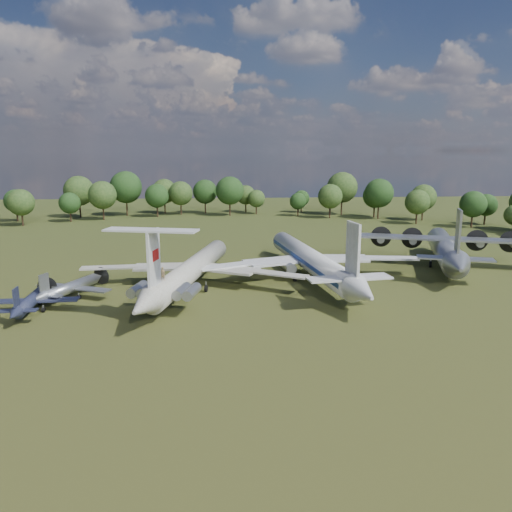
{
  "coord_description": "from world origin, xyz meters",
  "views": [
    {
      "loc": [
        1.1,
        -76.42,
        20.98
      ],
      "look_at": [
        6.68,
        -1.07,
        5.0
      ],
      "focal_mm": 35.0,
      "sensor_mm": 36.0,
      "label": 1
    }
  ],
  "objects_px": {
    "small_prop_west": "(32,303)",
    "person_on_il62": "(163,274)",
    "il62_airliner": "(192,274)",
    "tu104_jet": "(310,264)",
    "small_prop_northwest": "(71,290)",
    "an12_transport": "(445,253)"
  },
  "relations": [
    {
      "from": "small_prop_west",
      "to": "an12_transport",
      "type": "bearing_deg",
      "value": 15.6
    },
    {
      "from": "tu104_jet",
      "to": "small_prop_west",
      "type": "height_order",
      "value": "tu104_jet"
    },
    {
      "from": "tu104_jet",
      "to": "person_on_il62",
      "type": "distance_m",
      "value": 28.23
    },
    {
      "from": "small_prop_west",
      "to": "person_on_il62",
      "type": "xyz_separation_m",
      "value": [
        17.6,
        -2.33,
        4.31
      ]
    },
    {
      "from": "person_on_il62",
      "to": "il62_airliner",
      "type": "bearing_deg",
      "value": -101.45
    },
    {
      "from": "tu104_jet",
      "to": "small_prop_west",
      "type": "xyz_separation_m",
      "value": [
        -39.98,
        -14.63,
        -1.34
      ]
    },
    {
      "from": "il62_airliner",
      "to": "small_prop_northwest",
      "type": "relative_size",
      "value": 2.89
    },
    {
      "from": "an12_transport",
      "to": "il62_airliner",
      "type": "bearing_deg",
      "value": -147.95
    },
    {
      "from": "small_prop_west",
      "to": "person_on_il62",
      "type": "relative_size",
      "value": 9.12
    },
    {
      "from": "il62_airliner",
      "to": "small_prop_northwest",
      "type": "distance_m",
      "value": 17.74
    },
    {
      "from": "person_on_il62",
      "to": "small_prop_west",
      "type": "bearing_deg",
      "value": -5.52
    },
    {
      "from": "tu104_jet",
      "to": "il62_airliner",
      "type": "bearing_deg",
      "value": -175.02
    },
    {
      "from": "an12_transport",
      "to": "small_prop_west",
      "type": "height_order",
      "value": "an12_transport"
    },
    {
      "from": "small_prop_northwest",
      "to": "il62_airliner",
      "type": "bearing_deg",
      "value": 36.2
    },
    {
      "from": "an12_transport",
      "to": "small_prop_west",
      "type": "bearing_deg",
      "value": -143.79
    },
    {
      "from": "tu104_jet",
      "to": "small_prop_west",
      "type": "bearing_deg",
      "value": -167.72
    },
    {
      "from": "tu104_jet",
      "to": "small_prop_northwest",
      "type": "distance_m",
      "value": 37.59
    },
    {
      "from": "il62_airliner",
      "to": "person_on_il62",
      "type": "distance_m",
      "value": 13.3
    },
    {
      "from": "il62_airliner",
      "to": "small_prop_northwest",
      "type": "xyz_separation_m",
      "value": [
        -17.25,
        -3.96,
        -1.11
      ]
    },
    {
      "from": "il62_airliner",
      "to": "person_on_il62",
      "type": "height_order",
      "value": "person_on_il62"
    },
    {
      "from": "il62_airliner",
      "to": "person_on_il62",
      "type": "relative_size",
      "value": 26.59
    },
    {
      "from": "tu104_jet",
      "to": "small_prop_northwest",
      "type": "bearing_deg",
      "value": -174.96
    }
  ]
}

